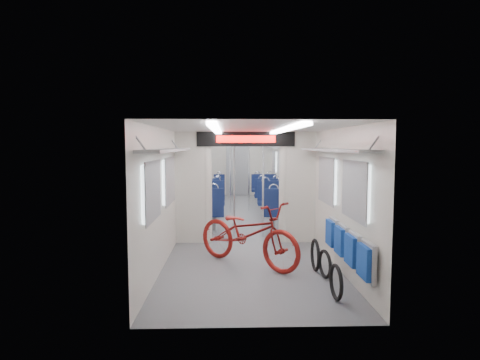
{
  "coord_description": "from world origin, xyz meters",
  "views": [
    {
      "loc": [
        -0.36,
        -10.29,
        2.02
      ],
      "look_at": [
        -0.09,
        -1.24,
        1.24
      ],
      "focal_mm": 30.0,
      "sensor_mm": 36.0,
      "label": 1
    }
  ],
  "objects": [
    {
      "name": "seat_bay_near_left",
      "position": [
        -0.93,
        0.04,
        0.56
      ],
      "size": [
        0.94,
        2.22,
        1.15
      ],
      "color": "#0D173C",
      "rests_on": "ground"
    },
    {
      "name": "carriage",
      "position": [
        0.0,
        -0.27,
        1.5
      ],
      "size": [
        12.0,
        12.02,
        2.31
      ],
      "color": "#515456",
      "rests_on": "ground"
    },
    {
      "name": "seat_bay_near_right",
      "position": [
        0.93,
        0.01,
        0.56
      ],
      "size": [
        0.93,
        2.17,
        1.13
      ],
      "color": "#0D173C",
      "rests_on": "ground"
    },
    {
      "name": "bike_hoop_b",
      "position": [
        1.11,
        -4.37,
        0.2
      ],
      "size": [
        0.13,
        0.44,
        0.44
      ],
      "primitive_type": "torus",
      "rotation": [
        1.57,
        0.0,
        1.74
      ],
      "color": "black",
      "rests_on": "ground"
    },
    {
      "name": "stanchion_near_left",
      "position": [
        -0.23,
        -1.55,
        1.15
      ],
      "size": [
        0.04,
        0.04,
        2.3
      ],
      "primitive_type": "cylinder",
      "color": "silver",
      "rests_on": "ground"
    },
    {
      "name": "bicycle",
      "position": [
        -0.03,
        -3.66,
        0.55
      ],
      "size": [
        2.04,
        1.93,
        1.1
      ],
      "primitive_type": "imported",
      "rotation": [
        0.0,
        0.0,
        0.85
      ],
      "color": "maroon",
      "rests_on": "ground"
    },
    {
      "name": "stanchion_near_right",
      "position": [
        0.4,
        -1.55,
        1.15
      ],
      "size": [
        0.04,
        0.04,
        2.3
      ],
      "primitive_type": "cylinder",
      "color": "silver",
      "rests_on": "ground"
    },
    {
      "name": "seat_bay_far_left",
      "position": [
        -0.93,
        3.64,
        0.52
      ],
      "size": [
        0.88,
        1.94,
        1.06
      ],
      "color": "#0D173C",
      "rests_on": "ground"
    },
    {
      "name": "bike_hoop_c",
      "position": [
        1.04,
        -4.01,
        0.24
      ],
      "size": [
        0.05,
        0.53,
        0.53
      ],
      "primitive_type": "torus",
      "rotation": [
        1.57,
        0.0,
        1.58
      ],
      "color": "black",
      "rests_on": "ground"
    },
    {
      "name": "seat_bay_far_right",
      "position": [
        0.94,
        3.31,
        0.54
      ],
      "size": [
        0.9,
        2.03,
        1.08
      ],
      "color": "#0D173C",
      "rests_on": "ground"
    },
    {
      "name": "stanchion_far_left",
      "position": [
        -0.3,
        1.73,
        1.15
      ],
      "size": [
        0.04,
        0.04,
        2.3
      ],
      "primitive_type": "cylinder",
      "color": "silver",
      "rests_on": "ground"
    },
    {
      "name": "bike_hoop_a",
      "position": [
        1.05,
        -5.23,
        0.21
      ],
      "size": [
        0.08,
        0.48,
        0.48
      ],
      "primitive_type": "torus",
      "rotation": [
        1.57,
        0.0,
        1.63
      ],
      "color": "black",
      "rests_on": "ground"
    },
    {
      "name": "flip_bench",
      "position": [
        1.35,
        -4.65,
        0.58
      ],
      "size": [
        0.12,
        2.08,
        0.48
      ],
      "color": "gray",
      "rests_on": "carriage"
    },
    {
      "name": "stanchion_far_right",
      "position": [
        0.28,
        2.03,
        1.15
      ],
      "size": [
        0.04,
        0.04,
        2.3
      ],
      "primitive_type": "cylinder",
      "color": "silver",
      "rests_on": "ground"
    }
  ]
}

